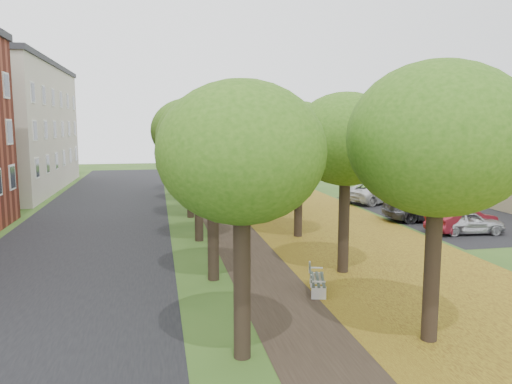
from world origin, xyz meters
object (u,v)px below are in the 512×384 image
car_grey (429,207)px  bench (316,279)px  car_red (462,220)px  car_silver (467,222)px  car_white (378,192)px

car_grey → bench: bearing=141.0°
car_red → car_grey: bearing=-15.1°
car_grey → car_red: bearing=-174.7°
bench → car_silver: car_silver is taller
car_white → car_silver: bearing=156.7°
car_silver → car_grey: 3.52m
car_silver → car_white: bearing=5.4°
car_silver → car_grey: bearing=5.4°
car_white → car_red: bearing=156.7°
bench → car_grey: size_ratio=0.33×
bench → car_red: (10.06, 7.22, 0.23)m
car_red → bench: bearing=110.6°
car_silver → car_red: car_red is taller
bench → car_white: (10.06, 16.97, 0.31)m
car_grey → car_white: size_ratio=1.02×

